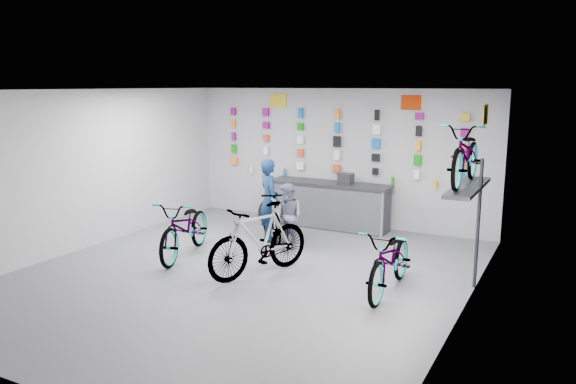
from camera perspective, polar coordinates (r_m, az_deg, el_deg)
The scene contains 21 objects.
floor at distance 9.37m, azimuth -4.63°, elevation -8.36°, with size 8.00×8.00×0.00m, color #535358.
ceiling at distance 8.85m, azimuth -4.93°, elevation 10.30°, with size 8.00×8.00×0.00m, color white.
wall_back at distance 12.51m, azimuth 5.10°, elevation 3.56°, with size 7.00×7.00×0.00m, color #ABABAD.
wall_front at distance 6.10m, azimuth -25.44°, elevation -5.25°, with size 7.00×7.00×0.00m, color #ABABAD.
wall_left at distance 11.25m, azimuth -20.02°, elevation 2.12°, with size 8.00×8.00×0.00m, color #ABABAD.
wall_right at distance 7.73m, azimuth 17.70°, elevation -1.46°, with size 8.00×8.00×0.00m, color #ABABAD.
counter at distance 12.27m, azimuth 4.19°, elevation -1.37°, with size 2.70×0.66×1.00m.
merch_wall at distance 12.40m, azimuth 5.21°, elevation 4.87°, with size 5.57×0.08×1.57m.
wall_bracket at distance 8.93m, azimuth 17.97°, elevation -0.10°, with size 0.39×1.90×2.00m.
sign_left at distance 13.05m, azimuth -1.01°, elevation 9.28°, with size 0.42×0.02×0.30m, color gold.
sign_right at distance 11.88m, azimuth 12.39°, elevation 8.87°, with size 0.42×0.02×0.30m, color #B92D05.
sign_side at distance 8.77m, azimuth 19.41°, elevation 7.44°, with size 0.02×0.40×0.30m, color gold.
bike_left at distance 10.33m, azimuth -10.38°, elevation -3.56°, with size 0.72×2.05×1.08m, color gray.
bike_center at distance 9.18m, azimuth -2.96°, elevation -4.87°, with size 0.56×1.98×1.19m, color gray.
bike_right at distance 8.56m, azimuth 10.40°, elevation -6.77°, with size 0.68×1.95×1.03m, color gray.
bike_service at distance 11.15m, azimuth -1.75°, elevation -2.29°, with size 0.51×1.81×1.09m, color gray.
bike_wall at distance 8.85m, azimuth 17.70°, elevation 3.68°, with size 0.63×1.80×0.95m, color gray.
clerk at distance 11.14m, azimuth -1.91°, elevation -0.83°, with size 0.60×0.39×1.65m, color #0E274B.
customer at distance 10.61m, azimuth 0.00°, elevation -2.51°, with size 0.61×0.48×1.26m, color slate.
spare_wheel at distance 12.53m, azimuth -1.75°, elevation -1.98°, with size 0.64×0.31×0.61m.
register at distance 12.02m, azimuth 5.89°, elevation 1.37°, with size 0.28×0.30×0.22m, color black.
Camera 1 is at (4.76, -7.46, 3.08)m, focal length 35.00 mm.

